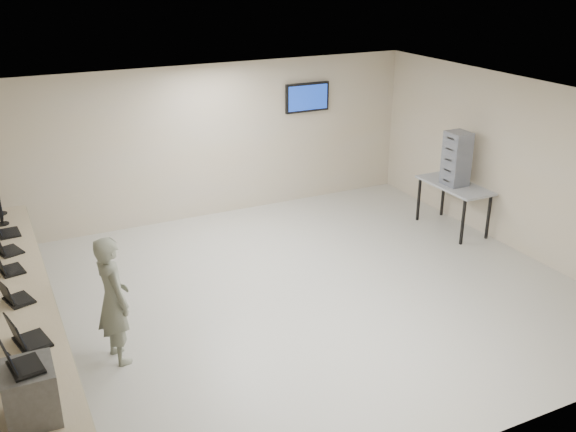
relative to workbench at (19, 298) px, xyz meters
name	(u,v)px	position (x,y,z in m)	size (l,w,h in m)	color
room	(295,201)	(3.62, 0.06, 0.58)	(8.01, 7.01, 2.81)	beige
workbench	(19,298)	(0.00, 0.00, 0.00)	(0.76, 6.00, 0.90)	tan
equipment_box	(31,393)	(-0.06, -2.38, 0.32)	(0.42, 0.48, 0.50)	slate
laptop_on_box	(18,363)	(-0.11, -2.38, 0.64)	(0.32, 0.37, 0.26)	black
laptop_0	(28,374)	(-0.05, -1.82, 0.14)	(0.37, 0.40, 0.26)	black
laptop_1	(25,337)	(-0.02, -1.18, 0.15)	(0.41, 0.46, 0.31)	black
laptop_2	(13,296)	(-0.06, -0.21, 0.15)	(0.39, 0.42, 0.28)	black
laptop_3	(6,267)	(-0.07, 0.63, 0.15)	(0.36, 0.40, 0.28)	black
laptop_4	(4,248)	(-0.06, 1.24, 0.15)	(0.41, 0.44, 0.29)	black
laptop_5	(4,230)	(-0.01, 1.88, 0.15)	(0.34, 0.40, 0.30)	black
monitor_near	(0,208)	(-0.01, 2.30, 0.32)	(0.19, 0.42, 0.41)	black
soldier	(113,300)	(0.99, -0.47, -0.03)	(0.58, 0.38, 1.60)	#5B644D
side_table	(454,188)	(7.19, 0.93, -0.06)	(0.66, 1.41, 0.84)	#93969B
storage_bins	(457,159)	(7.17, 0.93, 0.48)	(0.35, 0.39, 0.93)	slate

